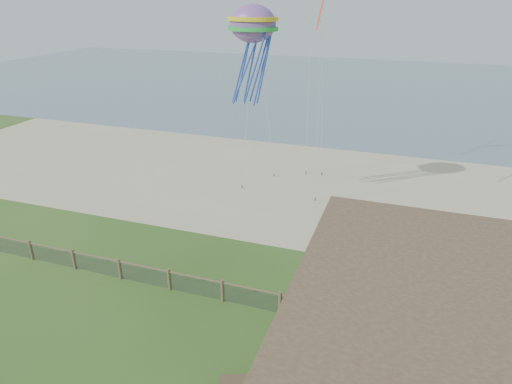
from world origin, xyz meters
TOP-DOWN VIEW (x-y plane):
  - sand_beach at (0.00, 22.00)m, footprint 72.00×20.00m
  - ocean at (0.00, 66.00)m, footprint 160.00×68.00m
  - chainlink_fence at (0.00, 6.00)m, footprint 36.20×0.20m
  - octopus_kite at (-2.20, 16.89)m, footprint 3.87×3.35m

SIDE VIEW (x-z plane):
  - ocean at x=0.00m, z-range -0.01..0.01m
  - sand_beach at x=0.00m, z-range -0.01..0.01m
  - chainlink_fence at x=0.00m, z-range -0.07..1.18m
  - octopus_kite at x=-2.20m, z-range 7.46..14.14m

